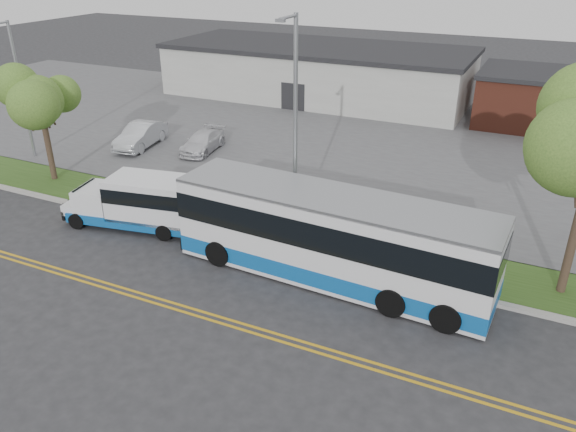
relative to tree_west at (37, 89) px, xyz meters
The scene contains 18 objects.
ground 13.43m from the tree_west, 14.93° to the right, with size 140.00×140.00×0.00m, color #28282B.
lane_line_north 14.83m from the tree_west, 30.43° to the right, with size 70.00×0.12×0.01m, color #C49117.
lane_line_south 14.97m from the tree_west, 31.49° to the right, with size 70.00×0.12×0.01m, color #C49117.
curb 13.19m from the tree_west, ahead, with size 80.00×0.30×0.15m, color #9E9B93.
verge 13.03m from the tree_west, ahead, with size 80.00×3.30×0.10m, color #2A4818.
parking_lot 18.98m from the tree_west, 48.99° to the left, with size 80.00×25.00×0.10m, color #4C4C4F.
commercial_building 24.72m from the tree_west, 75.85° to the left, with size 25.40×10.40×4.35m.
brick_wing 32.19m from the tree_west, 45.38° to the left, with size 6.30×7.30×3.90m.
tree_west is the anchor object (origin of this frame).
streetlight_near 15.01m from the tree_west, ahead, with size 0.35×1.53×9.50m.
streetlight_far 4.62m from the tree_west, 151.02° to the left, with size 0.35×1.53×8.00m.
shuttle_bus 9.37m from the tree_west, 16.89° to the right, with size 6.72×3.17×2.48m.
transit_bus 18.21m from the tree_west, ahead, with size 12.72×3.57×3.49m.
pedestrian 8.58m from the tree_west, ahead, with size 0.62×0.41×1.70m, color black.
parked_car_a 7.84m from the tree_west, 82.09° to the left, with size 1.59×4.57×1.51m, color #B9BCC1.
parked_car_b 10.03m from the tree_west, 56.53° to the left, with size 1.70×4.17×1.21m, color silver.
grocery_bag_left 8.70m from the tree_west, ahead, with size 0.32×0.32×0.32m, color white.
grocery_bag_right 9.18m from the tree_west, ahead, with size 0.32×0.32×0.32m, color white.
Camera 1 is at (12.30, -17.58, 11.92)m, focal length 35.00 mm.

